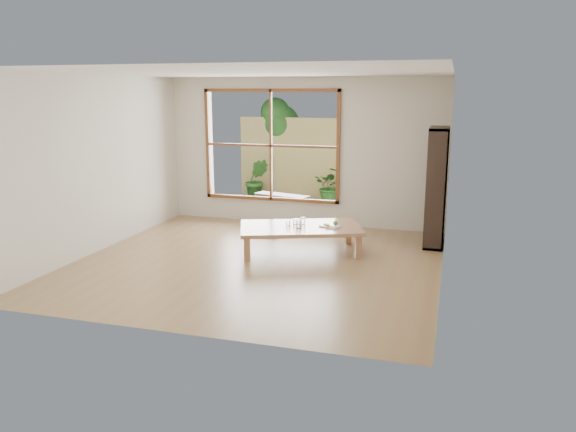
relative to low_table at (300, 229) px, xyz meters
name	(u,v)px	position (x,y,z in m)	size (l,w,h in m)	color
ground	(259,262)	(-0.43, -0.67, -0.34)	(5.00, 5.00, 0.00)	olive
low_table	(300,229)	(0.00, 0.00, 0.00)	(2.01, 1.56, 0.39)	#986B49
floor_cushion	(269,230)	(-0.80, 0.94, -0.30)	(0.55, 0.55, 0.08)	white
bookshelf	(437,187)	(1.90, 0.98, 0.57)	(0.29, 0.82, 1.83)	black
glass_tall	(299,224)	(0.01, -0.14, 0.11)	(0.07, 0.07, 0.13)	silver
glass_mid	(303,221)	(0.00, 0.13, 0.10)	(0.07, 0.07, 0.10)	silver
glass_short	(296,221)	(-0.10, 0.08, 0.09)	(0.07, 0.07, 0.09)	silver
glass_small	(288,223)	(-0.18, -0.02, 0.09)	(0.06, 0.06, 0.08)	silver
food_tray	(331,226)	(0.45, 0.09, 0.07)	(0.33, 0.29, 0.09)	white
deck	(289,209)	(-1.03, 2.89, -0.34)	(2.80, 2.00, 0.05)	#312A24
garden_bench	(282,198)	(-1.06, 2.48, -0.03)	(1.16, 0.61, 0.35)	black
bamboo_fence	(302,160)	(-1.03, 3.89, 0.56)	(2.80, 0.06, 1.80)	#CEBE69
shrub_right	(332,186)	(-0.25, 3.44, 0.09)	(0.73, 0.63, 0.81)	#255C22
shrub_left	(257,180)	(-1.94, 3.50, 0.13)	(0.50, 0.40, 0.90)	#255C22
garden_tree	(276,125)	(-1.71, 4.19, 1.28)	(1.04, 0.85, 2.22)	#4C3D2D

